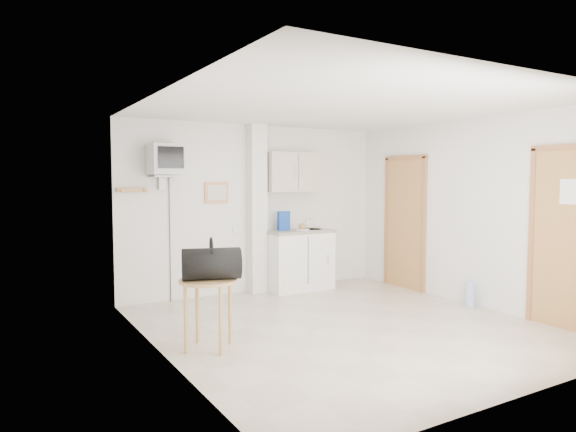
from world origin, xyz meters
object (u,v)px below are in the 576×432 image
crt_television (166,161)px  duffel_bag (211,264)px  round_table (208,290)px  water_bottle (470,294)px

crt_television → duffel_bag: bearing=-95.0°
crt_television → round_table: size_ratio=3.08×
crt_television → water_bottle: 4.40m
crt_television → duffel_bag: size_ratio=3.38×
round_table → duffel_bag: (0.02, -0.03, 0.27)m
round_table → duffel_bag: bearing=-54.5°
round_table → duffel_bag: size_ratio=1.10×
crt_television → round_table: (-0.20, -1.97, -1.34)m
crt_television → water_bottle: size_ratio=5.79×
crt_television → water_bottle: bearing=-31.8°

